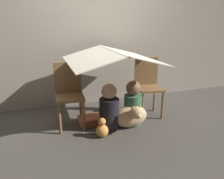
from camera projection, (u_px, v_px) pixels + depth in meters
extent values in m
plane|color=#47423D|center=(116.00, 126.00, 3.13)|extent=(8.80, 8.80, 0.00)
cube|color=gray|center=(95.00, 32.00, 3.73)|extent=(7.00, 0.05, 2.50)
cylinder|color=brown|center=(60.00, 119.00, 2.86)|extent=(0.04, 0.04, 0.43)
cylinder|color=brown|center=(84.00, 116.00, 2.94)|extent=(0.04, 0.04, 0.43)
cylinder|color=brown|center=(59.00, 110.00, 3.15)|extent=(0.04, 0.04, 0.43)
cylinder|color=brown|center=(81.00, 108.00, 3.23)|extent=(0.04, 0.04, 0.43)
cube|color=brown|center=(70.00, 97.00, 2.97)|extent=(0.39, 0.39, 0.04)
cube|color=brown|center=(68.00, 77.00, 3.06)|extent=(0.37, 0.05, 0.44)
cylinder|color=brown|center=(142.00, 107.00, 3.24)|extent=(0.04, 0.04, 0.43)
cylinder|color=brown|center=(162.00, 106.00, 3.30)|extent=(0.04, 0.04, 0.43)
cylinder|color=brown|center=(136.00, 100.00, 3.54)|extent=(0.04, 0.04, 0.43)
cylinder|color=brown|center=(154.00, 99.00, 3.60)|extent=(0.04, 0.04, 0.43)
cube|color=brown|center=(149.00, 88.00, 3.35)|extent=(0.42, 0.42, 0.04)
cube|color=brown|center=(146.00, 71.00, 3.44)|extent=(0.37, 0.08, 0.44)
cube|color=silver|center=(90.00, 57.00, 2.90)|extent=(0.61, 1.21, 0.17)
cube|color=silver|center=(132.00, 55.00, 3.09)|extent=(0.61, 1.21, 0.17)
cube|color=silver|center=(112.00, 50.00, 2.97)|extent=(0.04, 1.21, 0.01)
cylinder|color=black|center=(109.00, 114.00, 3.00)|extent=(0.27, 0.27, 0.45)
sphere|color=#D6A884|center=(109.00, 91.00, 2.90)|extent=(0.21, 0.21, 0.21)
cylinder|color=#38664C|center=(133.00, 110.00, 3.13)|extent=(0.25, 0.25, 0.45)
sphere|color=brown|center=(133.00, 88.00, 3.03)|extent=(0.21, 0.21, 0.21)
ellipsoid|color=tan|center=(130.00, 116.00, 3.08)|extent=(0.49, 0.25, 0.32)
sphere|color=tan|center=(136.00, 113.00, 2.87)|extent=(0.17, 0.17, 0.17)
ellipsoid|color=tan|center=(139.00, 116.00, 2.81)|extent=(0.07, 0.09, 0.06)
cone|color=tan|center=(133.00, 108.00, 2.84)|extent=(0.06, 0.06, 0.08)
cone|color=tan|center=(140.00, 107.00, 2.87)|extent=(0.06, 0.06, 0.08)
cube|color=#CC664C|center=(90.00, 120.00, 3.21)|extent=(0.32, 0.26, 0.10)
sphere|color=#D88C3F|center=(102.00, 131.00, 2.84)|extent=(0.17, 0.17, 0.17)
sphere|color=#D88C3F|center=(102.00, 122.00, 2.80)|extent=(0.10, 0.10, 0.10)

